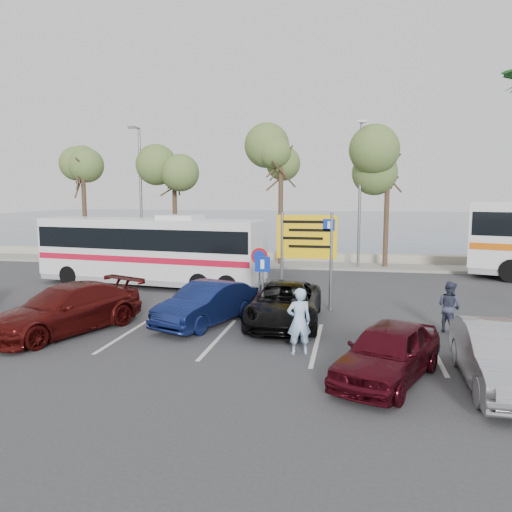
% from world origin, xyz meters
% --- Properties ---
extents(ground, '(120.00, 120.00, 0.00)m').
position_xyz_m(ground, '(0.00, 0.00, 0.00)').
color(ground, '#323234').
rests_on(ground, ground).
extents(kerb_strip, '(44.00, 2.40, 0.15)m').
position_xyz_m(kerb_strip, '(0.00, 14.00, 0.07)').
color(kerb_strip, gray).
rests_on(kerb_strip, ground).
extents(seawall, '(48.00, 0.80, 0.60)m').
position_xyz_m(seawall, '(0.00, 16.00, 0.30)').
color(seawall, tan).
rests_on(seawall, ground).
extents(sea, '(140.00, 140.00, 0.00)m').
position_xyz_m(sea, '(0.00, 60.00, 0.01)').
color(sea, '#405567').
rests_on(sea, ground).
extents(tree_far_left, '(3.20, 3.20, 7.60)m').
position_xyz_m(tree_far_left, '(-14.00, 14.00, 6.33)').
color(tree_far_left, '#382619').
rests_on(tree_far_left, kerb_strip).
extents(tree_left, '(3.20, 3.20, 7.20)m').
position_xyz_m(tree_left, '(-8.00, 14.00, 6.00)').
color(tree_left, '#382619').
rests_on(tree_left, kerb_strip).
extents(tree_mid, '(3.20, 3.20, 8.00)m').
position_xyz_m(tree_mid, '(-1.50, 14.00, 6.65)').
color(tree_mid, '#382619').
rests_on(tree_mid, kerb_strip).
extents(tree_right, '(3.20, 3.20, 7.40)m').
position_xyz_m(tree_right, '(4.50, 14.00, 6.17)').
color(tree_right, '#382619').
rests_on(tree_right, kerb_strip).
extents(street_lamp_left, '(0.45, 1.15, 8.01)m').
position_xyz_m(street_lamp_left, '(-10.00, 13.52, 4.60)').
color(street_lamp_left, slate).
rests_on(street_lamp_left, kerb_strip).
extents(street_lamp_right, '(0.45, 1.15, 8.01)m').
position_xyz_m(street_lamp_right, '(3.00, 13.52, 4.60)').
color(street_lamp_right, slate).
rests_on(street_lamp_right, kerb_strip).
extents(direction_sign, '(2.20, 0.12, 3.60)m').
position_xyz_m(direction_sign, '(1.00, 3.20, 2.43)').
color(direction_sign, slate).
rests_on(direction_sign, ground).
extents(sign_no_stop, '(0.60, 0.08, 2.35)m').
position_xyz_m(sign_no_stop, '(-0.60, 2.38, 1.58)').
color(sign_no_stop, slate).
rests_on(sign_no_stop, ground).
extents(sign_parking, '(0.50, 0.07, 2.25)m').
position_xyz_m(sign_parking, '(-0.20, 0.79, 1.47)').
color(sign_parking, slate).
rests_on(sign_parking, ground).
extents(lane_markings, '(12.02, 4.20, 0.01)m').
position_xyz_m(lane_markings, '(-1.14, -1.00, 0.00)').
color(lane_markings, silver).
rests_on(lane_markings, ground).
extents(coach_bus_left, '(10.86, 3.70, 3.32)m').
position_xyz_m(coach_bus_left, '(-6.50, 6.50, 1.54)').
color(coach_bus_left, silver).
rests_on(coach_bus_left, ground).
extents(car_blue, '(2.83, 4.40, 1.37)m').
position_xyz_m(car_blue, '(-2.00, 0.48, 0.68)').
color(car_blue, '#101A4B').
rests_on(car_blue, ground).
extents(car_maroon, '(3.86, 5.45, 1.47)m').
position_xyz_m(car_maroon, '(-6.00, -1.28, 0.73)').
color(car_maroon, '#4D0E0C').
rests_on(car_maroon, ground).
extents(car_red, '(3.04, 4.23, 1.34)m').
position_xyz_m(car_red, '(3.50, -3.50, 0.67)').
color(car_red, '#420912').
rests_on(car_red, ground).
extents(suv_black, '(2.42, 4.97, 1.36)m').
position_xyz_m(suv_black, '(0.50, 1.00, 0.68)').
color(suv_black, black).
rests_on(suv_black, ground).
extents(car_silver_b, '(1.57, 4.31, 1.41)m').
position_xyz_m(car_silver_b, '(5.90, -3.50, 0.71)').
color(car_silver_b, '#929297').
rests_on(car_silver_b, ground).
extents(pedestrian_near, '(0.76, 0.63, 1.80)m').
position_xyz_m(pedestrian_near, '(1.29, -2.00, 0.90)').
color(pedestrian_near, '#98BADD').
rests_on(pedestrian_near, ground).
extents(pedestrian_far, '(0.97, 0.98, 1.60)m').
position_xyz_m(pedestrian_far, '(5.63, 1.00, 0.80)').
color(pedestrian_far, '#33364C').
rests_on(pedestrian_far, ground).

